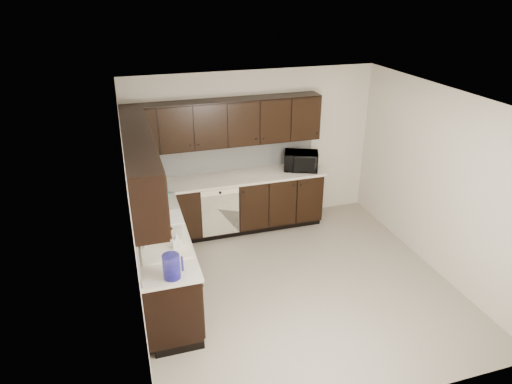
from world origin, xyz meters
TOP-DOWN VIEW (x-y plane):
  - floor at (0.00, 0.00)m, footprint 4.00×4.00m
  - ceiling at (0.00, 0.00)m, footprint 4.00×4.00m
  - wall_back at (0.00, 2.00)m, footprint 4.00×0.02m
  - wall_left at (-2.00, 0.00)m, footprint 0.02×4.00m
  - wall_right at (2.00, 0.00)m, footprint 0.02×4.00m
  - wall_front at (0.00, -2.00)m, footprint 4.00×0.02m
  - lower_cabinets at (-1.01, 1.11)m, footprint 3.00×2.80m
  - countertop at (-1.01, 1.11)m, footprint 3.03×2.83m
  - backsplash at (-1.22, 1.32)m, footprint 3.00×2.80m
  - upper_cabinets at (-1.10, 1.20)m, footprint 3.00×2.80m
  - dishwasher at (-0.70, 1.41)m, footprint 0.58×0.04m
  - sink at (-1.68, -0.01)m, footprint 0.54×0.82m
  - microwave at (0.70, 1.66)m, footprint 0.63×0.53m
  - soap_bottle_a at (-1.55, -0.16)m, footprint 0.10×0.10m
  - soap_bottle_b at (-1.87, 1.19)m, footprint 0.11×0.11m
  - toaster_oven at (-1.67, 1.73)m, footprint 0.40×0.33m
  - storage_bin at (-1.66, 0.26)m, footprint 0.51×0.40m
  - blue_pitcher at (-1.67, -0.70)m, footprint 0.22×0.22m
  - teal_tumbler at (-1.50, 1.35)m, footprint 0.09×0.09m
  - paper_towel_roll at (-1.62, 0.77)m, footprint 0.15×0.15m

SIDE VIEW (x-z plane):
  - floor at x=0.00m, z-range 0.00..0.00m
  - lower_cabinets at x=-1.01m, z-range -0.04..0.86m
  - dishwasher at x=-0.70m, z-range 0.16..0.94m
  - sink at x=-1.68m, z-range 0.67..1.09m
  - countertop at x=-1.01m, z-range 0.90..0.94m
  - teal_tumbler at x=-1.50m, z-range 0.94..1.12m
  - storage_bin at x=-1.66m, z-range 0.94..1.13m
  - soap_bottle_a at x=-1.55m, z-range 0.94..1.15m
  - toaster_oven at x=-1.67m, z-range 0.94..1.17m
  - soap_bottle_b at x=-1.87m, z-range 0.94..1.17m
  - blue_pitcher at x=-1.67m, z-range 0.94..1.21m
  - microwave at x=0.70m, z-range 0.94..1.23m
  - paper_towel_roll at x=-1.62m, z-range 0.94..1.25m
  - backsplash at x=-1.22m, z-range 0.94..1.42m
  - wall_back at x=0.00m, z-range 0.00..2.50m
  - wall_left at x=-2.00m, z-range 0.00..2.50m
  - wall_right at x=2.00m, z-range 0.00..2.50m
  - wall_front at x=0.00m, z-range 0.00..2.50m
  - upper_cabinets at x=-1.10m, z-range 1.42..2.12m
  - ceiling at x=0.00m, z-range 2.50..2.50m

